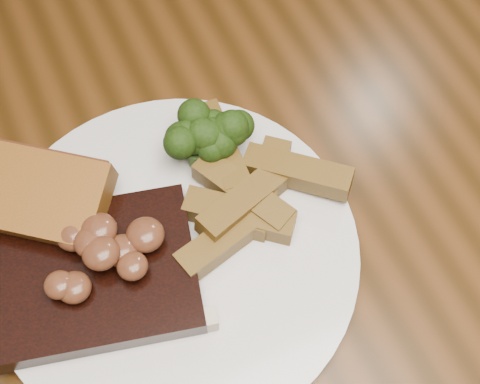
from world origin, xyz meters
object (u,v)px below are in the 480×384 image
object	(u,v)px
plate	(175,254)
garlic_bread	(35,206)
dining_table	(229,258)
steak	(94,275)
potato_wedges	(263,200)

from	to	relation	value
plate	garlic_bread	size ratio (longest dim) A/B	2.38
dining_table	steak	world-z (taller)	steak
garlic_bread	potato_wedges	xyz separation A→B (m)	(0.17, -0.07, -0.00)
plate	garlic_bread	xyz separation A→B (m)	(-0.09, 0.08, 0.02)
steak	potato_wedges	world-z (taller)	potato_wedges
steak	potato_wedges	xyz separation A→B (m)	(0.14, 0.00, 0.00)
steak	dining_table	bearing A→B (deg)	21.18
plate	potato_wedges	world-z (taller)	potato_wedges
plate	potato_wedges	distance (m)	0.08
dining_table	potato_wedges	size ratio (longest dim) A/B	14.07
dining_table	steak	xyz separation A→B (m)	(-0.12, -0.02, 0.12)
plate	potato_wedges	xyz separation A→B (m)	(0.08, 0.01, 0.02)
potato_wedges	dining_table	bearing A→B (deg)	156.69
potato_wedges	steak	bearing A→B (deg)	-178.42
steak	garlic_bread	world-z (taller)	garlic_bread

